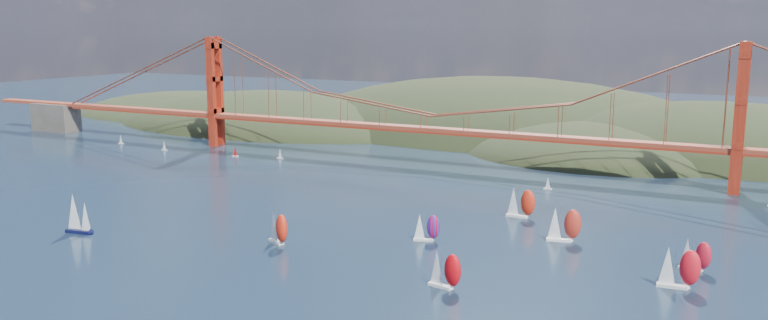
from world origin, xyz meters
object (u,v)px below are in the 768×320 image
(sloop_navy, at_px, (77,214))
(racer_rwb, at_px, (426,227))
(racer_2, at_px, (678,267))
(racer_5, at_px, (520,202))
(racer_4, at_px, (695,254))
(racer_0, at_px, (278,227))
(racer_1, at_px, (444,269))
(racer_3, at_px, (563,224))

(sloop_navy, xyz_separation_m, racer_rwb, (95.39, 39.13, -1.69))
(racer_2, distance_m, racer_5, 69.86)
(sloop_navy, xyz_separation_m, racer_4, (165.92, 46.00, -1.62))
(racer_5, height_order, racer_rwb, racer_5)
(racer_0, height_order, racer_1, racer_0)
(racer_0, distance_m, racer_3, 80.89)
(racer_2, xyz_separation_m, racer_5, (-52.06, 46.58, -0.13))
(racer_4, bearing_deg, sloop_navy, -152.77)
(racer_0, xyz_separation_m, racer_4, (106.61, 28.41, -0.67))
(racer_2, distance_m, racer_4, 15.85)
(racer_0, xyz_separation_m, racer_1, (55.53, -12.02, -0.17))
(racer_1, xyz_separation_m, racer_rwb, (-19.45, 33.56, -0.57))
(racer_0, height_order, racer_5, racer_5)
(racer_0, height_order, racer_3, racer_3)
(sloop_navy, relative_size, racer_5, 1.24)
(racer_3, height_order, racer_5, racer_3)
(racer_0, bearing_deg, racer_5, 75.57)
(racer_0, relative_size, racer_rwb, 1.18)
(racer_4, bearing_deg, racer_3, 175.51)
(racer_1, bearing_deg, racer_2, 38.50)
(racer_1, relative_size, racer_5, 0.93)
(racer_2, bearing_deg, racer_4, 77.24)
(racer_5, bearing_deg, racer_2, -41.76)
(racer_4, relative_size, racer_rwb, 1.02)
(racer_1, relative_size, racer_2, 0.91)
(racer_0, xyz_separation_m, racer_3, (70.99, 38.78, 0.31))
(racer_1, height_order, racer_3, racer_3)
(racer_1, height_order, racer_2, racer_2)
(racer_3, bearing_deg, racer_5, 120.34)
(racer_5, bearing_deg, racer_rwb, -113.03)
(racer_2, xyz_separation_m, racer_3, (-33.27, 26.01, 0.01))
(racer_3, height_order, racer_4, racer_3)
(racer_rwb, bearing_deg, racer_3, 7.92)
(racer_3, distance_m, racer_4, 37.11)
(racer_4, height_order, racer_5, racer_5)
(sloop_navy, height_order, racer_1, sloop_navy)
(racer_0, height_order, racer_rwb, racer_0)
(racer_1, distance_m, racer_5, 71.45)
(racer_2, height_order, racer_3, racer_3)
(racer_3, bearing_deg, racer_4, -28.31)
(racer_3, height_order, racer_rwb, racer_3)
(racer_0, xyz_separation_m, racer_rwb, (36.08, 21.54, -0.74))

